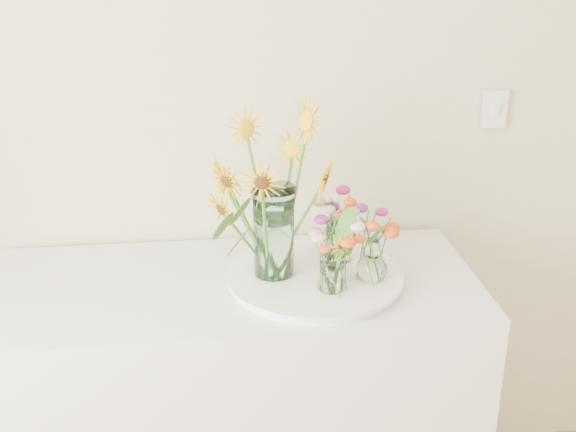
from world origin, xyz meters
The scene contains 10 objects.
counter centered at (-0.51, 1.93, 0.45)m, with size 1.40×0.60×0.90m, color white.
tray centered at (-0.27, 1.90, 0.91)m, with size 0.47×0.47×0.03m, color white.
mason_jar centered at (-0.39, 1.91, 1.06)m, with size 0.11×0.11×0.26m, color #B0DED2.
sunflower_bouquet centered at (-0.39, 1.91, 1.17)m, with size 0.67×0.67×0.49m, color #F3B505, non-canonical shape.
small_vase_a centered at (-0.24, 1.80, 0.98)m, with size 0.07×0.07×0.11m, color white.
wildflower_posy_a centered at (-0.24, 1.80, 1.03)m, with size 0.20×0.20×0.20m, color #DC4813, non-canonical shape.
small_vase_b centered at (-0.12, 1.85, 0.99)m, with size 0.09×0.09×0.12m, color white, non-canonical shape.
wildflower_posy_b centered at (-0.12, 1.85, 1.03)m, with size 0.23×0.23×0.21m, color #DC4813, non-canonical shape.
small_vase_c centered at (-0.20, 1.97, 0.99)m, with size 0.07×0.07×0.13m, color white.
wildflower_posy_c centered at (-0.20, 1.97, 1.03)m, with size 0.17×0.17×0.22m, color #DC4813, non-canonical shape.
Camera 1 is at (-0.56, 0.10, 1.85)m, focal length 45.00 mm.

